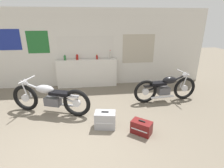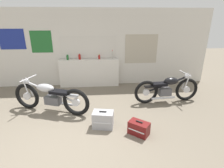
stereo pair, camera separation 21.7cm
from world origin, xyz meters
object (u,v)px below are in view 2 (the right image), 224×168
Objects in this scene: bottle_left_center at (80,57)px; bottle_center at (99,57)px; bottle_right_center at (113,55)px; hard_case_darkred at (139,128)px; hard_case_silver at (103,119)px; bottle_leftmost at (67,57)px; motorcycle_silver at (50,97)px; motorcycle_black at (167,89)px.

bottle_center is at bearing -0.71° from bottle_left_center.
bottle_right_center reaches higher than hard_case_darkred.
hard_case_silver is at bearing -75.04° from bottle_left_center.
bottle_left_center is 0.74× the size of bottle_right_center.
bottle_leftmost reaches higher than motorcycle_silver.
motorcycle_black is (2.73, -1.60, -0.71)m from bottle_left_center.
hard_case_darkred is at bearing -84.14° from bottle_right_center.
bottle_right_center reaches higher than motorcycle_silver.
motorcycle_silver is 4.28× the size of hard_case_darkred.
bottle_left_center reaches higher than bottle_leftmost.
bottle_center is (0.71, -0.01, -0.02)m from bottle_left_center.
bottle_right_center is 2.34m from motorcycle_black.
bottle_right_center is at bearing 1.93° from bottle_center.
motorcycle_silver is 1.06× the size of motorcycle_black.
bottle_center is 0.09× the size of motorcycle_black.
bottle_right_center is (1.21, 0.01, 0.04)m from bottle_left_center.
hard_case_silver is (0.03, -2.79, -0.92)m from bottle_center.
bottle_center reaches higher than hard_case_darkred.
bottle_left_center is 1.26× the size of bottle_center.
motorcycle_silver is at bearing -108.40° from bottle_left_center.
motorcycle_silver is at bearing -125.14° from bottle_center.
hard_case_darkred is (0.82, -3.13, -0.97)m from bottle_center.
bottle_right_center reaches higher than hard_case_silver.
bottle_left_center is 3.25m from motorcycle_black.
bottle_leftmost reaches higher than bottle_center.
bottle_right_center is 0.15× the size of motorcycle_silver.
bottle_center is 2.94m from hard_case_silver.
hard_case_silver is at bearing -148.87° from motorcycle_black.
bottle_right_center reaches higher than bottle_leftmost.
bottle_left_center is 0.11× the size of motorcycle_silver.
bottle_left_center is 2.16m from motorcycle_silver.
bottle_leftmost is 0.69× the size of bottle_right_center.
hard_case_silver is at bearing -67.01° from bottle_leftmost.
bottle_center is at bearing 141.81° from motorcycle_black.
bottle_leftmost is 1.14m from bottle_center.
motorcycle_silver is (-0.22, -1.91, -0.69)m from bottle_leftmost.
motorcycle_silver is (-0.65, -1.94, -0.70)m from bottle_left_center.
bottle_left_center is at bearing 179.29° from bottle_center.
motorcycle_black is (2.02, -1.59, -0.69)m from bottle_center.
hard_case_darkred is at bearing -57.86° from bottle_leftmost.
motorcycle_black is at bearing -46.42° from bottle_right_center.
bottle_center is 0.37× the size of hard_case_darkred.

